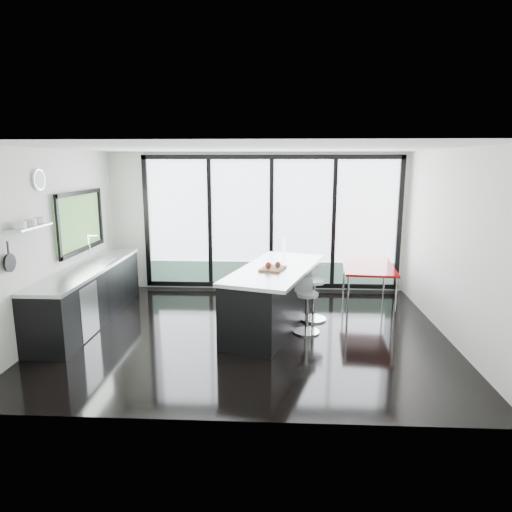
# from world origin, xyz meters

# --- Properties ---
(floor) EXTENTS (6.00, 5.00, 0.00)m
(floor) POSITION_xyz_m (0.00, 0.00, 0.00)
(floor) COLOR black
(floor) RESTS_ON ground
(ceiling) EXTENTS (6.00, 5.00, 0.00)m
(ceiling) POSITION_xyz_m (0.00, 0.00, 2.80)
(ceiling) COLOR white
(ceiling) RESTS_ON wall_back
(wall_back) EXTENTS (6.00, 0.09, 2.80)m
(wall_back) POSITION_xyz_m (0.27, 2.47, 1.27)
(wall_back) COLOR silver
(wall_back) RESTS_ON ground
(wall_front) EXTENTS (6.00, 0.00, 2.80)m
(wall_front) POSITION_xyz_m (0.00, -2.50, 1.40)
(wall_front) COLOR silver
(wall_front) RESTS_ON ground
(wall_left) EXTENTS (0.26, 5.00, 2.80)m
(wall_left) POSITION_xyz_m (-2.97, 0.27, 1.56)
(wall_left) COLOR silver
(wall_left) RESTS_ON ground
(wall_right) EXTENTS (0.00, 5.00, 2.80)m
(wall_right) POSITION_xyz_m (3.00, 0.00, 1.40)
(wall_right) COLOR silver
(wall_right) RESTS_ON ground
(counter_cabinets) EXTENTS (0.69, 3.24, 1.36)m
(counter_cabinets) POSITION_xyz_m (-2.67, 0.40, 0.46)
(counter_cabinets) COLOR black
(counter_cabinets) RESTS_ON floor
(island) EXTENTS (1.68, 2.62, 1.29)m
(island) POSITION_xyz_m (0.34, 0.24, 0.50)
(island) COLOR black
(island) RESTS_ON floor
(bar_stool_near) EXTENTS (0.53, 0.53, 0.65)m
(bar_stool_near) POSITION_xyz_m (0.90, 0.02, 0.32)
(bar_stool_near) COLOR silver
(bar_stool_near) RESTS_ON floor
(bar_stool_far) EXTENTS (0.51, 0.51, 0.70)m
(bar_stool_far) POSITION_xyz_m (1.04, 0.62, 0.35)
(bar_stool_far) COLOR silver
(bar_stool_far) RESTS_ON floor
(red_table) EXTENTS (0.99, 1.58, 0.81)m
(red_table) POSITION_xyz_m (2.05, 1.27, 0.40)
(red_table) COLOR #95080B
(red_table) RESTS_ON floor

